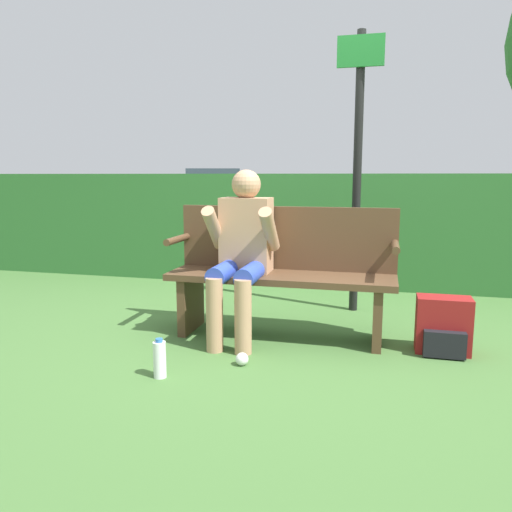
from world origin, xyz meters
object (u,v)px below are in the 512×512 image
object	(u,v)px
signpost	(358,157)
park_bench	(282,271)
water_bottle	(160,359)
parked_car	(213,189)
backpack	(443,327)
person_seated	(242,247)

from	to	relation	value
signpost	park_bench	bearing A→B (deg)	-120.35
water_bottle	parked_car	world-z (taller)	parked_car
water_bottle	backpack	bearing A→B (deg)	27.13
backpack	parked_car	size ratio (longest dim) A/B	0.09
backpack	signpost	bearing A→B (deg)	124.30
park_bench	signpost	size ratio (longest dim) A/B	0.70
park_bench	person_seated	size ratio (longest dim) A/B	1.35
signpost	parked_car	size ratio (longest dim) A/B	0.54
person_seated	backpack	bearing A→B (deg)	0.43
water_bottle	parked_car	size ratio (longest dim) A/B	0.05
water_bottle	signpost	size ratio (longest dim) A/B	0.10
park_bench	backpack	bearing A→B (deg)	-6.56
park_bench	person_seated	world-z (taller)	person_seated
person_seated	signpost	size ratio (longest dim) A/B	0.52
park_bench	backpack	world-z (taller)	park_bench
signpost	water_bottle	bearing A→B (deg)	-119.43
person_seated	water_bottle	distance (m)	1.01
backpack	signpost	xyz separation A→B (m)	(-0.62, 0.91, 1.11)
person_seated	parked_car	xyz separation A→B (m)	(-5.03, 13.92, -0.00)
water_bottle	signpost	distance (m)	2.31
person_seated	water_bottle	world-z (taller)	person_seated
signpost	parked_car	world-z (taller)	signpost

